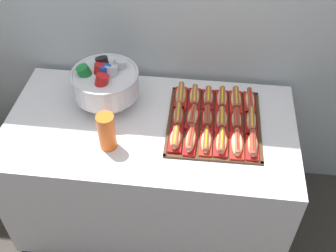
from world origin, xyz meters
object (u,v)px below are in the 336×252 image
hot_dog_5 (252,145)px  hot_dog_16 (236,100)px  hot_dog_4 (237,144)px  hot_dog_17 (250,101)px  hot_dog_2 (206,142)px  hot_dog_10 (236,120)px  cup_stack (107,132)px  serving_tray (214,123)px  hot_dog_9 (222,120)px  hot_dog_3 (221,143)px  hot_dog_6 (178,116)px  hot_dog_12 (181,96)px  hot_dog_1 (191,140)px  hot_dog_7 (193,117)px  buffet_table (152,170)px  hot_dog_8 (207,118)px  hot_dog_11 (251,121)px  hot_dog_14 (208,98)px  hot_dog_15 (222,99)px  hot_dog_0 (175,139)px  punch_bowl (105,82)px  hot_dog_13 (194,97)px

hot_dog_5 → hot_dog_16: bearing=103.7°
hot_dog_4 → hot_dog_17: bearing=78.1°
hot_dog_2 → hot_dog_16: size_ratio=0.93×
hot_dog_10 → cup_stack: (-0.62, -0.22, 0.06)m
serving_tray → hot_dog_17: bearing=42.3°
hot_dog_9 → hot_dog_3: bearing=-89.1°
hot_dog_3 → hot_dog_9: size_ratio=1.02×
cup_stack → hot_dog_6: bearing=33.9°
hot_dog_12 → hot_dog_1: bearing=-76.3°
hot_dog_3 → hot_dog_16: hot_dog_16 is taller
serving_tray → hot_dog_7: hot_dog_7 is taller
buffet_table → serving_tray: 0.50m
hot_dog_8 → hot_dog_9: 0.08m
hot_dog_6 → hot_dog_12: 0.17m
hot_dog_6 → hot_dog_11: size_ratio=1.00×
hot_dog_14 → hot_dog_15: (0.07, 0.00, -0.00)m
hot_dog_11 → hot_dog_8: bearing=-179.1°
hot_dog_0 → hot_dog_17: 0.50m
hot_dog_0 → cup_stack: 0.34m
hot_dog_5 → hot_dog_16: size_ratio=0.97×
buffet_table → hot_dog_11: bearing=4.9°
hot_dog_3 → hot_dog_7: same height
serving_tray → hot_dog_6: size_ratio=3.00×
hot_dog_9 → hot_dog_10: (0.07, 0.00, 0.00)m
serving_tray → hot_dog_2: size_ratio=3.17×
hot_dog_15 → hot_dog_4: bearing=-76.3°
hot_dog_1 → hot_dog_5: hot_dog_1 is taller
cup_stack → hot_dog_12: bearing=50.0°
hot_dog_7 → hot_dog_17: 0.34m
hot_dog_6 → hot_dog_14: 0.22m
hot_dog_6 → cup_stack: cup_stack is taller
punch_bowl → cup_stack: bearing=-76.8°
hot_dog_3 → punch_bowl: size_ratio=0.46×
hot_dog_9 → punch_bowl: (-0.62, 0.09, 0.12)m
hot_dog_3 → cup_stack: size_ratio=0.84×
hot_dog_6 → hot_dog_12: same height
cup_stack → hot_dog_1: bearing=7.5°
hot_dog_17 → hot_dog_1: bearing=-131.3°
hot_dog_15 → hot_dog_14: bearing=-179.1°
hot_dog_6 → hot_dog_11: 0.38m
buffet_table → hot_dog_5: 0.67m
hot_dog_13 → hot_dog_14: hot_dog_14 is taller
cup_stack → punch_bowl: bearing=103.2°
hot_dog_0 → hot_dog_9: size_ratio=0.94×
hot_dog_4 → hot_dog_10: bearing=90.9°
hot_dog_4 → hot_dog_5: hot_dog_5 is taller
hot_dog_13 → hot_dog_15: (0.15, 0.00, -0.00)m
hot_dog_4 → punch_bowl: (-0.70, 0.26, 0.12)m
hot_dog_0 → hot_dog_4: hot_dog_0 is taller
serving_tray → hot_dog_15: bearing=78.1°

